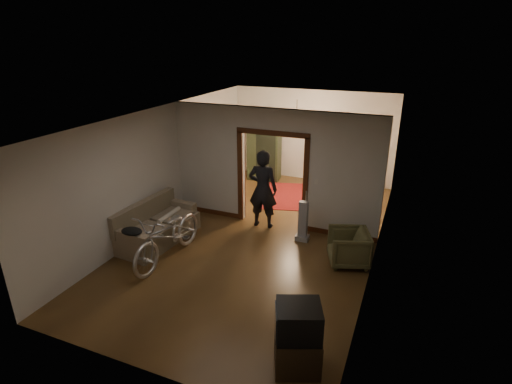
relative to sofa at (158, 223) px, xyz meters
The scene contains 24 objects.
floor 2.33m from the sofa, 27.68° to the left, with size 5.00×8.50×0.01m, color #3E2813.
ceiling 3.28m from the sofa, 27.68° to the left, with size 5.00×8.50×0.01m, color white.
wall_back 5.76m from the sofa, 69.15° to the left, with size 5.00×0.02×2.80m, color beige.
wall_left 1.50m from the sofa, 114.20° to the left, with size 0.02×8.50×2.80m, color beige.
wall_right 4.74m from the sofa, 13.20° to the left, with size 0.02×8.50×2.80m, color beige.
partition_wall 2.88m from the sofa, 41.84° to the left, with size 5.00×0.14×2.80m, color beige.
door_casing 2.79m from the sofa, 41.84° to the left, with size 1.74×0.20×2.32m, color #3E1D0E.
far_window 6.03m from the sofa, 62.68° to the left, with size 0.98×0.06×1.28m, color black.
chandelier 4.52m from the sofa, 60.40° to the left, with size 0.24×0.24×0.24m, color #FFE0A5.
light_switch 3.62m from the sofa, 29.47° to the left, with size 0.08×0.01×0.12m, color silver.
sofa is the anchor object (origin of this frame).
rolled_paper 0.33m from the sofa, 71.57° to the left, with size 0.10×0.10×0.80m, color beige.
jacket 0.94m from the sofa, 86.86° to the right, with size 0.44×0.33×0.13m, color black.
bicycle 0.89m from the sofa, 40.56° to the right, with size 0.74×2.11×1.11m, color silver.
armchair 4.11m from the sofa, ahead, with size 0.76×0.78×0.71m, color brown.
tv_stand 4.55m from the sofa, 30.93° to the right, with size 0.61×0.55×0.55m, color black.
crt_tv 4.56m from the sofa, 30.93° to the right, with size 0.59×0.53×0.51m, color black.
vacuum 3.20m from the sofa, 23.12° to the left, with size 0.29×0.23×0.94m, color gray.
person 2.50m from the sofa, 40.69° to the left, with size 0.69×0.45×1.89m, color black.
oriental_rug 4.17m from the sofa, 62.46° to the left, with size 1.57×2.06×0.02m, color maroon.
locker 4.85m from the sofa, 82.12° to the left, with size 0.98×0.55×1.96m, color #26311D.
globe 5.04m from the sofa, 82.12° to the left, with size 0.27×0.27×0.27m, color #1E5972.
desk 5.76m from the sofa, 57.14° to the left, with size 1.01×0.57×0.75m, color #331F11.
desk_chair 4.96m from the sofa, 59.50° to the left, with size 0.36×0.36×0.80m, color #331F11.
Camera 1 is at (2.98, -7.56, 4.28)m, focal length 28.00 mm.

